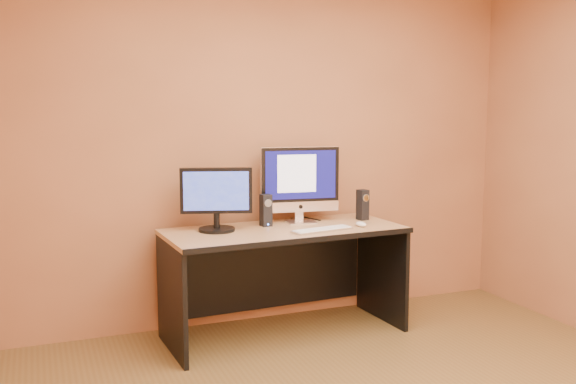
% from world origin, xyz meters
% --- Properties ---
extents(walls, '(4.00, 4.00, 2.60)m').
position_xyz_m(walls, '(0.00, 0.00, 1.30)').
color(walls, '#A26641').
rests_on(walls, ground).
extents(desk, '(1.69, 0.81, 0.76)m').
position_xyz_m(desk, '(-0.02, 1.59, 0.38)').
color(desk, tan).
rests_on(desk, ground).
extents(imac, '(0.61, 0.29, 0.57)m').
position_xyz_m(imac, '(0.17, 1.76, 1.05)').
color(imac, silver).
rests_on(imac, desk).
extents(second_monitor, '(0.55, 0.38, 0.43)m').
position_xyz_m(second_monitor, '(-0.48, 1.68, 0.98)').
color(second_monitor, black).
rests_on(second_monitor, desk).
extents(speaker_left, '(0.08, 0.08, 0.23)m').
position_xyz_m(speaker_left, '(-0.11, 1.72, 0.88)').
color(speaker_left, black).
rests_on(speaker_left, desk).
extents(speaker_right, '(0.08, 0.08, 0.23)m').
position_xyz_m(speaker_right, '(0.65, 1.70, 0.88)').
color(speaker_right, black).
rests_on(speaker_right, desk).
extents(keyboard, '(0.46, 0.20, 0.02)m').
position_xyz_m(keyboard, '(0.19, 1.41, 0.77)').
color(keyboard, silver).
rests_on(keyboard, desk).
extents(mouse, '(0.07, 0.11, 0.04)m').
position_xyz_m(mouse, '(0.51, 1.46, 0.78)').
color(mouse, white).
rests_on(mouse, desk).
extents(cable_a, '(0.08, 0.22, 0.01)m').
position_xyz_m(cable_a, '(0.30, 1.87, 0.77)').
color(cable_a, black).
rests_on(cable_a, desk).
extents(cable_b, '(0.10, 0.16, 0.01)m').
position_xyz_m(cable_b, '(0.13, 1.86, 0.77)').
color(cable_b, black).
rests_on(cable_b, desk).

